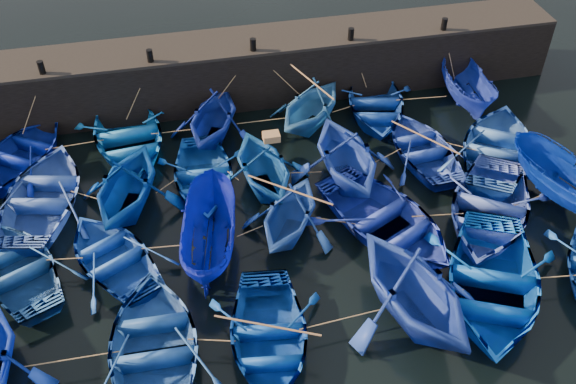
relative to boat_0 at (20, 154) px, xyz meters
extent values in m
plane|color=black|center=(9.21, -7.63, -0.49)|extent=(120.00, 120.00, 0.00)
cube|color=black|center=(9.21, 2.87, 0.76)|extent=(26.00, 2.50, 2.50)
cube|color=black|center=(9.21, 2.87, 2.07)|extent=(26.00, 2.50, 0.12)
cylinder|color=black|center=(1.21, 1.97, 2.38)|extent=(0.24, 0.24, 0.50)
cylinder|color=black|center=(5.21, 1.97, 2.38)|extent=(0.24, 0.24, 0.50)
cylinder|color=black|center=(9.21, 1.97, 2.38)|extent=(0.24, 0.24, 0.50)
cylinder|color=black|center=(13.21, 1.97, 2.38)|extent=(0.24, 0.24, 0.50)
cylinder|color=black|center=(17.21, 1.97, 2.38)|extent=(0.24, 0.24, 0.50)
imported|color=navy|center=(0.00, 0.00, 0.00)|extent=(5.46, 5.82, 0.98)
imported|color=blue|center=(3.93, 0.13, 0.08)|extent=(4.52, 5.91, 1.14)
imported|color=navy|center=(7.25, 0.09, 0.55)|extent=(4.71, 4.99, 2.08)
imported|color=#2865A6|center=(11.12, 0.05, 0.55)|extent=(5.20, 5.20, 2.08)
imported|color=#113C97|center=(13.92, 0.32, 0.01)|extent=(4.44, 5.49, 1.01)
imported|color=navy|center=(17.83, 0.15, 0.34)|extent=(2.00, 4.43, 1.66)
imported|color=#2B4EAE|center=(1.02, -2.62, 0.06)|extent=(4.82, 5.97, 1.10)
imported|color=navy|center=(3.90, -3.33, 0.64)|extent=(4.95, 5.30, 2.26)
imported|color=#104BB0|center=(6.47, -2.72, -0.02)|extent=(3.46, 4.69, 0.94)
imported|color=#0F4D9A|center=(8.59, -3.28, 0.58)|extent=(4.00, 4.48, 2.14)
imported|color=#1C3DAD|center=(11.56, -3.46, 0.70)|extent=(4.18, 4.77, 2.39)
imported|color=navy|center=(14.78, -2.81, -0.03)|extent=(3.51, 4.67, 0.92)
imported|color=blue|center=(17.50, -3.49, 0.07)|extent=(6.20, 6.66, 1.12)
imported|color=navy|center=(0.39, -5.74, -0.01)|extent=(4.91, 5.56, 0.95)
imported|color=blue|center=(3.28, -5.90, -0.04)|extent=(4.76, 5.27, 0.90)
imported|color=#050F8E|center=(6.29, -6.01, 0.38)|extent=(2.58, 4.75, 1.74)
imported|color=#204BB4|center=(8.98, -5.71, 0.47)|extent=(4.61, 4.77, 1.92)
imported|color=#1B2FA6|center=(12.09, -6.34, 0.08)|extent=(5.93, 6.65, 1.14)
imported|color=#2E49AF|center=(15.62, -6.57, 0.08)|extent=(6.33, 6.75, 1.14)
imported|color=#001F89|center=(18.52, -6.34, 0.42)|extent=(3.56, 5.01, 1.82)
imported|color=#17458D|center=(4.36, -9.61, 0.05)|extent=(3.89, 5.34, 1.08)
imported|color=#073A9E|center=(7.42, -9.95, -0.01)|extent=(3.91, 5.05, 0.97)
imported|color=#1A3AA6|center=(11.67, -9.78, 0.78)|extent=(5.33, 5.79, 2.55)
imported|color=blue|center=(14.29, -9.60, 0.11)|extent=(6.21, 7.01, 1.20)
cube|color=olive|center=(8.89, -3.28, 1.77)|extent=(0.57, 0.44, 0.25)
cylinder|color=tan|center=(1.97, 0.07, 0.06)|extent=(2.13, 0.17, 0.04)
cylinder|color=tan|center=(5.59, 0.11, 0.06)|extent=(1.51, 0.08, 0.04)
cylinder|color=tan|center=(9.18, 0.07, 0.06)|extent=(2.08, 0.07, 0.04)
cylinder|color=tan|center=(12.52, 0.19, 0.06)|extent=(1.00, 0.31, 0.04)
cylinder|color=tan|center=(15.87, 0.23, 0.06)|extent=(2.12, 0.21, 0.04)
cylinder|color=tan|center=(2.46, -2.98, 0.06)|extent=(1.10, 0.75, 0.04)
cylinder|color=tan|center=(5.19, -3.03, 0.06)|extent=(0.79, 0.64, 0.04)
cylinder|color=tan|center=(7.53, -3.00, 0.06)|extent=(0.35, 0.58, 0.04)
cylinder|color=tan|center=(10.07, -3.37, 0.06)|extent=(1.17, 0.22, 0.04)
cylinder|color=tan|center=(13.17, -3.14, 0.06)|extent=(1.44, 0.69, 0.04)
cylinder|color=tan|center=(16.14, -3.15, 0.06)|extent=(0.94, 0.71, 0.04)
cylinder|color=tan|center=(1.83, -5.82, 0.06)|extent=(1.10, 0.19, 0.04)
cylinder|color=tan|center=(4.78, -5.95, 0.06)|extent=(1.21, 0.15, 0.04)
cylinder|color=tan|center=(7.64, -5.86, 0.06)|extent=(0.91, 0.34, 0.04)
cylinder|color=tan|center=(10.54, -6.03, 0.06)|extent=(1.33, 0.67, 0.04)
cylinder|color=tan|center=(13.86, -6.46, 0.06)|extent=(1.73, 0.27, 0.04)
cylinder|color=tan|center=(17.07, -6.45, 0.06)|extent=(1.11, 0.27, 0.04)
cylinder|color=tan|center=(2.16, -9.58, 0.06)|extent=(2.60, 0.10, 0.04)
cylinder|color=tan|center=(5.89, -9.78, 0.06)|extent=(1.27, 0.38, 0.04)
cylinder|color=tan|center=(9.55, -9.87, 0.06)|extent=(2.44, 0.21, 0.04)
cylinder|color=tan|center=(12.98, -9.69, 0.06)|extent=(0.83, 0.22, 0.04)
cylinder|color=tan|center=(16.06, -9.71, 0.06)|extent=(1.74, 0.26, 0.04)
cylinder|color=tan|center=(0.61, 1.53, 1.09)|extent=(1.26, 0.71, 2.09)
cylinder|color=tan|center=(4.57, 1.60, 1.09)|extent=(1.32, 0.58, 2.09)
cylinder|color=tan|center=(8.23, 1.58, 1.09)|extent=(2.00, 0.62, 2.10)
cylinder|color=tan|center=(10.17, 1.56, 1.09)|extent=(1.94, 0.66, 2.10)
cylinder|color=tan|center=(13.57, 1.70, 1.09)|extent=(0.75, 0.39, 2.08)
cylinder|color=tan|center=(17.52, 1.61, 1.09)|extent=(0.66, 0.57, 2.08)
cylinder|color=#99724C|center=(11.12, 0.05, 1.62)|extent=(1.08, 2.84, 0.06)
cylinder|color=#99724C|center=(14.78, -2.81, 0.46)|extent=(1.77, 2.49, 0.06)
cylinder|color=#99724C|center=(8.98, -5.71, 1.46)|extent=(2.34, 1.97, 0.06)
cylinder|color=#99724C|center=(7.42, -9.95, 0.50)|extent=(2.74, 1.32, 0.06)
camera|label=1|loc=(5.71, -20.38, 14.80)|focal=40.00mm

